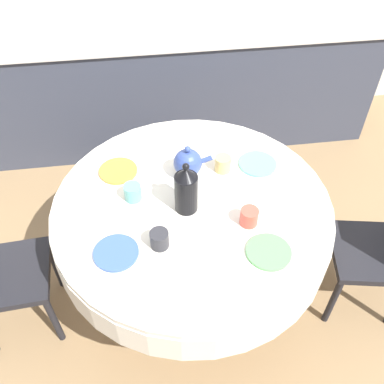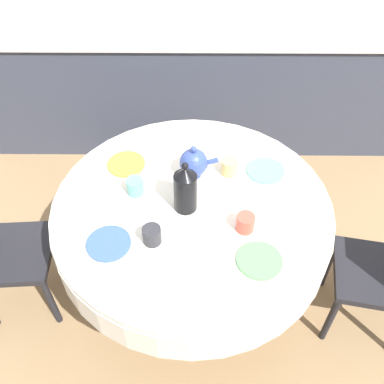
{
  "view_description": "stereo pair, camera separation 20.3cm",
  "coord_description": "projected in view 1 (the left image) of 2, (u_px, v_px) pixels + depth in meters",
  "views": [
    {
      "loc": [
        -0.19,
        -1.4,
        2.29
      ],
      "look_at": [
        0.0,
        0.0,
        0.83
      ],
      "focal_mm": 40.0,
      "sensor_mm": 36.0,
      "label": 1
    },
    {
      "loc": [
        0.01,
        -1.41,
        2.29
      ],
      "look_at": [
        0.0,
        0.0,
        0.83
      ],
      "focal_mm": 40.0,
      "sensor_mm": 36.0,
      "label": 2
    }
  ],
  "objects": [
    {
      "name": "coffee_carafe",
      "position": [
        186.0,
        190.0,
        1.98
      ],
      "size": [
        0.11,
        0.11,
        0.28
      ],
      "color": "black",
      "rests_on": "dining_table"
    },
    {
      "name": "cup_near_right",
      "position": [
        249.0,
        217.0,
        1.97
      ],
      "size": [
        0.08,
        0.08,
        0.08
      ],
      "primitive_type": "cylinder",
      "color": "#CC4C3D",
      "rests_on": "dining_table"
    },
    {
      "name": "dining_table",
      "position": [
        192.0,
        220.0,
        2.17
      ],
      "size": [
        1.38,
        1.38,
        0.75
      ],
      "color": "brown",
      "rests_on": "ground_plane"
    },
    {
      "name": "cup_far_right",
      "position": [
        223.0,
        164.0,
        2.22
      ],
      "size": [
        0.08,
        0.08,
        0.08
      ],
      "primitive_type": "cylinder",
      "color": "#DBB766",
      "rests_on": "dining_table"
    },
    {
      "name": "cup_near_left",
      "position": [
        159.0,
        239.0,
        1.88
      ],
      "size": [
        0.08,
        0.08,
        0.08
      ],
      "primitive_type": "cylinder",
      "color": "#28282D",
      "rests_on": "dining_table"
    },
    {
      "name": "plate_near_left",
      "position": [
        116.0,
        253.0,
        1.87
      ],
      "size": [
        0.2,
        0.2,
        0.01
      ],
      "primitive_type": "cylinder",
      "color": "#3856AD",
      "rests_on": "dining_table"
    },
    {
      "name": "plate_far_left",
      "position": [
        118.0,
        171.0,
        2.24
      ],
      "size": [
        0.2,
        0.2,
        0.01
      ],
      "primitive_type": "cylinder",
      "color": "orange",
      "rests_on": "dining_table"
    },
    {
      "name": "teapot",
      "position": [
        188.0,
        163.0,
        2.17
      ],
      "size": [
        0.2,
        0.15,
        0.19
      ],
      "color": "#33478E",
      "rests_on": "dining_table"
    },
    {
      "name": "ground_plane",
      "position": [
        192.0,
        286.0,
        2.63
      ],
      "size": [
        12.0,
        12.0,
        0.0
      ],
      "primitive_type": "plane",
      "color": "#8E704C"
    },
    {
      "name": "plate_far_right",
      "position": [
        258.0,
        164.0,
        2.28
      ],
      "size": [
        0.2,
        0.2,
        0.01
      ],
      "primitive_type": "cylinder",
      "color": "#60BCB7",
      "rests_on": "dining_table"
    },
    {
      "name": "plate_near_right",
      "position": [
        269.0,
        252.0,
        1.87
      ],
      "size": [
        0.2,
        0.2,
        0.01
      ],
      "primitive_type": "cylinder",
      "color": "#5BA85B",
      "rests_on": "dining_table"
    },
    {
      "name": "cup_far_left",
      "position": [
        133.0,
        192.0,
        2.08
      ],
      "size": [
        0.08,
        0.08,
        0.08
      ],
      "primitive_type": "cylinder",
      "color": "#5BA39E",
      "rests_on": "dining_table"
    },
    {
      "name": "kitchen_counter",
      "position": [
        166.0,
        85.0,
        3.35
      ],
      "size": [
        3.24,
        0.64,
        0.94
      ],
      "color": "#383D4C",
      "rests_on": "ground_plane"
    }
  ]
}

